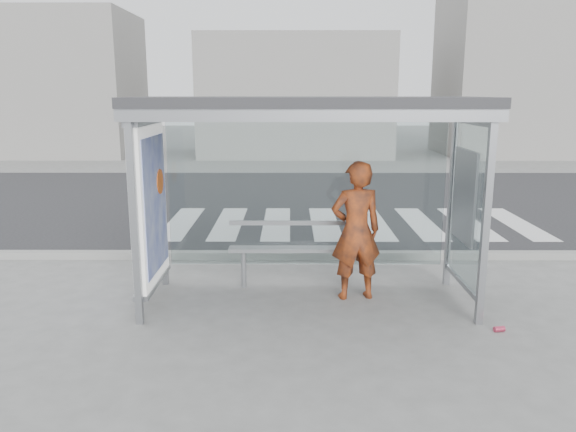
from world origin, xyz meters
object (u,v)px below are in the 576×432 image
object	(u,v)px
bus_shelter	(278,149)
bench	(294,249)
soda_can	(499,329)
person	(356,231)

from	to	relation	value
bus_shelter	bench	size ratio (longest dim) A/B	2.35
bench	soda_can	world-z (taller)	bench
bus_shelter	bench	xyz separation A→B (m)	(0.20, 0.52, -1.43)
bus_shelter	person	distance (m)	1.47
bus_shelter	soda_can	size ratio (longest dim) A/B	34.85
person	soda_can	bearing A→B (deg)	135.06
bus_shelter	bench	world-z (taller)	bus_shelter
bench	soda_can	bearing A→B (deg)	-33.00
person	soda_can	xyz separation A→B (m)	(1.53, -1.10, -0.88)
person	bench	world-z (taller)	person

